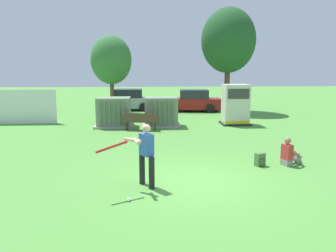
% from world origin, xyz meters
% --- Properties ---
extents(ground_plane, '(96.00, 96.00, 0.00)m').
position_xyz_m(ground_plane, '(0.00, 0.00, 0.00)').
color(ground_plane, '#51933D').
extents(fence_panel, '(4.80, 0.12, 2.00)m').
position_xyz_m(fence_panel, '(-9.11, 10.50, 1.00)').
color(fence_panel, white).
rests_on(fence_panel, ground).
extents(transformer_west, '(2.10, 1.70, 1.62)m').
position_xyz_m(transformer_west, '(-3.21, 9.16, 0.79)').
color(transformer_west, '#9E9B93').
rests_on(transformer_west, ground).
extents(transformer_mid_west, '(2.10, 1.70, 1.62)m').
position_xyz_m(transformer_mid_west, '(-0.60, 9.17, 0.79)').
color(transformer_mid_west, '#9E9B93').
rests_on(transformer_mid_west, ground).
extents(generator_enclosure, '(1.60, 1.40, 2.30)m').
position_xyz_m(generator_enclosure, '(3.69, 9.49, 1.14)').
color(generator_enclosure, '#262626').
rests_on(generator_enclosure, ground).
extents(park_bench, '(1.84, 0.72, 0.92)m').
position_xyz_m(park_bench, '(-1.73, 7.92, 0.54)').
color(park_bench, '#4C3828').
rests_on(park_bench, ground).
extents(batter, '(1.46, 1.12, 1.74)m').
position_xyz_m(batter, '(-1.40, -0.40, 0.98)').
color(batter, black).
rests_on(batter, ground).
extents(sports_ball, '(0.09, 0.09, 0.09)m').
position_xyz_m(sports_ball, '(-1.80, -1.41, 0.04)').
color(sports_ball, white).
rests_on(sports_ball, ground).
extents(seated_spectator, '(0.79, 0.65, 0.96)m').
position_xyz_m(seated_spectator, '(3.41, 1.38, 0.38)').
color(seated_spectator, gray).
rests_on(seated_spectator, ground).
extents(backpack, '(0.37, 0.35, 0.44)m').
position_xyz_m(backpack, '(2.41, 1.32, 0.21)').
color(backpack, '#4C723F').
rests_on(backpack, ground).
extents(tree_left, '(2.87, 2.87, 5.48)m').
position_xyz_m(tree_left, '(-3.89, 14.77, 3.76)').
color(tree_left, brown).
rests_on(tree_left, ground).
extents(tree_center_left, '(3.94, 3.94, 7.53)m').
position_xyz_m(tree_center_left, '(4.54, 15.26, 5.17)').
color(tree_center_left, brown).
rests_on(tree_center_left, ground).
extents(parked_car_leftmost, '(4.21, 1.94, 1.62)m').
position_xyz_m(parked_car_leftmost, '(-2.95, 16.48, 0.75)').
color(parked_car_leftmost, '#B2B2B7').
rests_on(parked_car_leftmost, ground).
extents(parked_car_left_of_center, '(4.32, 2.16, 1.62)m').
position_xyz_m(parked_car_left_of_center, '(2.00, 15.50, 0.75)').
color(parked_car_left_of_center, maroon).
rests_on(parked_car_left_of_center, ground).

